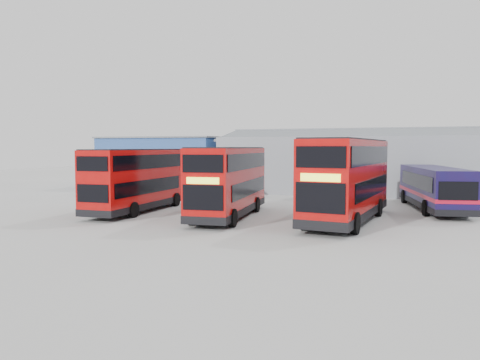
{
  "coord_description": "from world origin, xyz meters",
  "views": [
    {
      "loc": [
        8.91,
        -24.83,
        4.08
      ],
      "look_at": [
        -0.5,
        1.93,
        2.1
      ],
      "focal_mm": 35.0,
      "sensor_mm": 36.0,
      "label": 1
    }
  ],
  "objects_px": {
    "single_decker_blue": "(433,189)",
    "panel_van": "(110,180)",
    "maintenance_shed": "(393,164)",
    "double_decker_left": "(138,181)",
    "double_decker_right": "(348,181)",
    "office_block": "(168,162)",
    "double_decker_centre": "(229,182)"
  },
  "relations": [
    {
      "from": "double_decker_centre",
      "to": "maintenance_shed",
      "type": "bearing_deg",
      "value": 60.53
    },
    {
      "from": "panel_van",
      "to": "double_decker_left",
      "type": "bearing_deg",
      "value": -65.42
    },
    {
      "from": "single_decker_blue",
      "to": "panel_van",
      "type": "xyz_separation_m",
      "value": [
        -27.27,
        3.5,
        -0.27
      ]
    },
    {
      "from": "double_decker_left",
      "to": "maintenance_shed",
      "type": "bearing_deg",
      "value": -129.42
    },
    {
      "from": "double_decker_centre",
      "to": "double_decker_right",
      "type": "distance_m",
      "value": 6.76
    },
    {
      "from": "double_decker_right",
      "to": "maintenance_shed",
      "type": "bearing_deg",
      "value": 90.59
    },
    {
      "from": "double_decker_centre",
      "to": "double_decker_right",
      "type": "height_order",
      "value": "double_decker_right"
    },
    {
      "from": "double_decker_left",
      "to": "double_decker_right",
      "type": "relative_size",
      "value": 0.87
    },
    {
      "from": "maintenance_shed",
      "to": "double_decker_left",
      "type": "height_order",
      "value": "maintenance_shed"
    },
    {
      "from": "maintenance_shed",
      "to": "panel_van",
      "type": "relative_size",
      "value": 6.22
    },
    {
      "from": "double_decker_right",
      "to": "panel_van",
      "type": "height_order",
      "value": "double_decker_right"
    },
    {
      "from": "double_decker_right",
      "to": "single_decker_blue",
      "type": "relative_size",
      "value": 1.04
    },
    {
      "from": "double_decker_left",
      "to": "single_decker_blue",
      "type": "height_order",
      "value": "double_decker_left"
    },
    {
      "from": "office_block",
      "to": "double_decker_left",
      "type": "bearing_deg",
      "value": -67.78
    },
    {
      "from": "double_decker_left",
      "to": "double_decker_right",
      "type": "xyz_separation_m",
      "value": [
        13.03,
        0.37,
        0.28
      ]
    },
    {
      "from": "double_decker_right",
      "to": "panel_van",
      "type": "distance_m",
      "value": 24.77
    },
    {
      "from": "double_decker_right",
      "to": "double_decker_left",
      "type": "bearing_deg",
      "value": -171.76
    },
    {
      "from": "double_decker_centre",
      "to": "single_decker_blue",
      "type": "height_order",
      "value": "double_decker_centre"
    },
    {
      "from": "double_decker_left",
      "to": "double_decker_right",
      "type": "distance_m",
      "value": 13.04
    },
    {
      "from": "double_decker_left",
      "to": "single_decker_blue",
      "type": "bearing_deg",
      "value": -159.53
    },
    {
      "from": "office_block",
      "to": "panel_van",
      "type": "bearing_deg",
      "value": -111.09
    },
    {
      "from": "maintenance_shed",
      "to": "double_decker_left",
      "type": "distance_m",
      "value": 24.31
    },
    {
      "from": "maintenance_shed",
      "to": "double_decker_centre",
      "type": "distance_m",
      "value": 21.23
    },
    {
      "from": "panel_van",
      "to": "maintenance_shed",
      "type": "bearing_deg",
      "value": 1.86
    },
    {
      "from": "double_decker_right",
      "to": "single_decker_blue",
      "type": "xyz_separation_m",
      "value": [
        4.74,
        6.72,
        -0.87
      ]
    },
    {
      "from": "maintenance_shed",
      "to": "single_decker_blue",
      "type": "distance_m",
      "value": 12.4
    },
    {
      "from": "office_block",
      "to": "maintenance_shed",
      "type": "distance_m",
      "value": 22.09
    },
    {
      "from": "office_block",
      "to": "double_decker_right",
      "type": "height_order",
      "value": "office_block"
    },
    {
      "from": "single_decker_blue",
      "to": "maintenance_shed",
      "type": "bearing_deg",
      "value": -87.94
    },
    {
      "from": "office_block",
      "to": "double_decker_left",
      "type": "distance_m",
      "value": 18.49
    },
    {
      "from": "office_block",
      "to": "double_decker_centre",
      "type": "relative_size",
      "value": 1.25
    },
    {
      "from": "double_decker_right",
      "to": "panel_van",
      "type": "relative_size",
      "value": 2.23
    }
  ]
}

